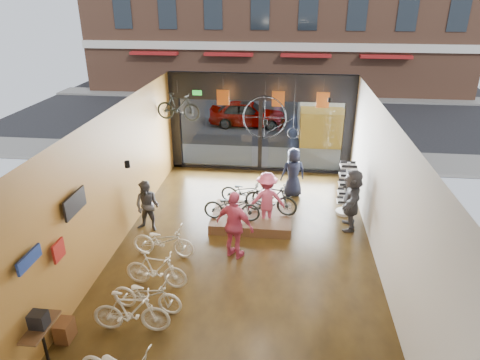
% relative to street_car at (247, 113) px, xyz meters
% --- Properties ---
extents(ground_plane, '(7.00, 12.00, 0.04)m').
position_rel_street_car_xyz_m(ground_plane, '(1.08, -12.00, -0.70)').
color(ground_plane, black).
rests_on(ground_plane, ground).
extents(ceiling, '(7.00, 12.00, 0.04)m').
position_rel_street_car_xyz_m(ceiling, '(1.08, -12.00, 3.14)').
color(ceiling, black).
rests_on(ceiling, ground).
extents(wall_left, '(0.04, 12.00, 3.80)m').
position_rel_street_car_xyz_m(wall_left, '(-2.44, -12.00, 1.22)').
color(wall_left, '#AA7038').
rests_on(wall_left, ground).
extents(wall_right, '(0.04, 12.00, 3.80)m').
position_rel_street_car_xyz_m(wall_right, '(4.60, -12.00, 1.22)').
color(wall_right, beige).
rests_on(wall_right, ground).
extents(storefront, '(7.00, 0.26, 3.80)m').
position_rel_street_car_xyz_m(storefront, '(1.08, -6.00, 1.22)').
color(storefront, black).
rests_on(storefront, ground).
extents(exit_sign, '(0.35, 0.06, 0.18)m').
position_rel_street_car_xyz_m(exit_sign, '(-1.32, -6.12, 2.37)').
color(exit_sign, '#198C26').
rests_on(exit_sign, storefront).
extents(street_road, '(30.00, 18.00, 0.02)m').
position_rel_street_car_xyz_m(street_road, '(1.08, 3.00, -0.69)').
color(street_road, black).
rests_on(street_road, ground).
extents(sidewalk_near, '(30.00, 2.40, 0.12)m').
position_rel_street_car_xyz_m(sidewalk_near, '(1.08, -4.80, -0.62)').
color(sidewalk_near, slate).
rests_on(sidewalk_near, ground).
extents(sidewalk_far, '(30.00, 2.00, 0.12)m').
position_rel_street_car_xyz_m(sidewalk_far, '(1.08, 7.00, -0.62)').
color(sidewalk_far, slate).
rests_on(sidewalk_far, ground).
extents(street_car, '(3.98, 1.60, 1.36)m').
position_rel_street_car_xyz_m(street_car, '(0.00, 0.00, 0.00)').
color(street_car, gray).
rests_on(street_car, street_road).
extents(box_truck, '(2.05, 6.14, 2.42)m').
position_rel_street_car_xyz_m(box_truck, '(3.67, -1.00, 0.53)').
color(box_truck, silver).
rests_on(box_truck, street_road).
extents(floor_bike_1, '(1.65, 0.54, 0.98)m').
position_rel_street_car_xyz_m(floor_bike_1, '(-0.91, -15.21, -0.19)').
color(floor_bike_1, beige).
rests_on(floor_bike_1, ground_plane).
extents(floor_bike_2, '(1.66, 0.72, 0.85)m').
position_rel_street_car_xyz_m(floor_bike_2, '(-0.79, -14.57, -0.25)').
color(floor_bike_2, beige).
rests_on(floor_bike_2, ground_plane).
extents(floor_bike_3, '(1.59, 0.60, 0.93)m').
position_rel_street_car_xyz_m(floor_bike_3, '(-0.84, -13.69, -0.21)').
color(floor_bike_3, beige).
rests_on(floor_bike_3, ground_plane).
extents(floor_bike_4, '(1.74, 0.72, 0.89)m').
position_rel_street_car_xyz_m(floor_bike_4, '(-1.04, -12.40, -0.23)').
color(floor_bike_4, beige).
rests_on(floor_bike_4, ground_plane).
extents(display_platform, '(2.40, 1.80, 0.30)m').
position_rel_street_car_xyz_m(display_platform, '(1.15, -10.34, -0.53)').
color(display_platform, '#4D3120').
rests_on(display_platform, ground_plane).
extents(display_bike_left, '(1.70, 0.66, 0.88)m').
position_rel_street_car_xyz_m(display_bike_left, '(0.60, -10.77, 0.06)').
color(display_bike_left, black).
rests_on(display_bike_left, display_platform).
extents(display_bike_mid, '(1.73, 0.87, 1.00)m').
position_rel_street_car_xyz_m(display_bike_mid, '(1.71, -10.22, 0.12)').
color(display_bike_mid, black).
rests_on(display_bike_mid, display_platform).
extents(display_bike_right, '(1.61, 0.77, 0.81)m').
position_rel_street_car_xyz_m(display_bike_right, '(0.86, -9.65, 0.03)').
color(display_bike_right, black).
rests_on(display_bike_right, display_platform).
extents(customer_1, '(0.84, 0.70, 1.56)m').
position_rel_street_car_xyz_m(customer_1, '(-1.85, -11.12, 0.10)').
color(customer_1, '#3F3F44').
rests_on(customer_1, ground_plane).
extents(customer_2, '(1.20, 0.90, 1.90)m').
position_rel_street_car_xyz_m(customer_2, '(0.87, -12.23, 0.27)').
color(customer_2, '#CC4C72').
rests_on(customer_2, ground_plane).
extents(customer_3, '(1.24, 0.88, 1.73)m').
position_rel_street_car_xyz_m(customer_3, '(1.60, -10.48, 0.19)').
color(customer_3, '#CC4C72').
rests_on(customer_3, ground_plane).
extents(customer_4, '(0.97, 0.78, 1.73)m').
position_rel_street_car_xyz_m(customer_4, '(2.38, -8.27, 0.19)').
color(customer_4, '#161C33').
rests_on(customer_4, ground_plane).
extents(customer_5, '(0.73, 1.79, 1.88)m').
position_rel_street_car_xyz_m(customer_5, '(4.08, -10.31, 0.26)').
color(customer_5, '#3F3F44').
rests_on(customer_5, ground_plane).
extents(sunglasses_rack, '(0.54, 0.45, 1.75)m').
position_rel_street_car_xyz_m(sunglasses_rack, '(4.03, -9.42, 0.20)').
color(sunglasses_rack, white).
rests_on(sunglasses_rack, ground_plane).
extents(wall_merch, '(0.40, 2.40, 2.60)m').
position_rel_street_car_xyz_m(wall_merch, '(-2.30, -15.50, 0.62)').
color(wall_merch, navy).
rests_on(wall_merch, wall_left).
extents(penny_farthing, '(1.90, 0.06, 1.52)m').
position_rel_street_car_xyz_m(penny_farthing, '(1.63, -7.50, 1.82)').
color(penny_farthing, black).
rests_on(penny_farthing, ceiling).
extents(hung_bike, '(1.63, 0.67, 0.95)m').
position_rel_street_car_xyz_m(hung_bike, '(-1.63, -7.80, 2.25)').
color(hung_bike, black).
rests_on(hung_bike, ceiling).
extents(jersey_left, '(0.45, 0.03, 0.55)m').
position_rel_street_car_xyz_m(jersey_left, '(-0.23, -6.80, 2.37)').
color(jersey_left, '#CC5919').
rests_on(jersey_left, ceiling).
extents(jersey_mid, '(0.45, 0.03, 0.55)m').
position_rel_street_car_xyz_m(jersey_mid, '(1.75, -6.80, 2.37)').
color(jersey_mid, '#CC5919').
rests_on(jersey_mid, ceiling).
extents(jersey_right, '(0.45, 0.03, 0.55)m').
position_rel_street_car_xyz_m(jersey_right, '(3.31, -6.80, 2.37)').
color(jersey_right, '#CC5919').
rests_on(jersey_right, ceiling).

